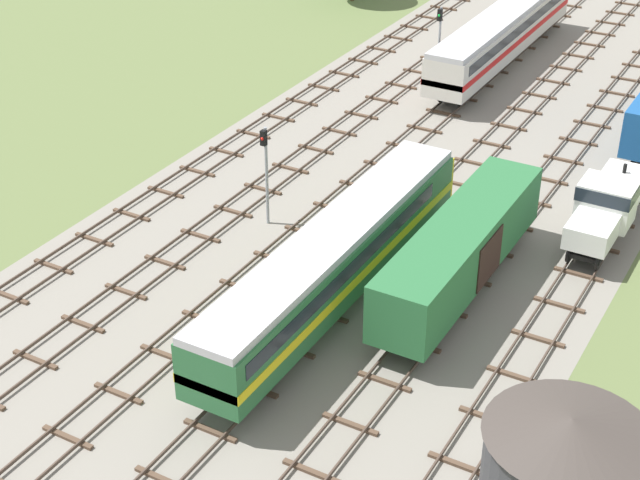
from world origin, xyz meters
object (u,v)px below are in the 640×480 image
(diesel_railcar_centre_nearest, at_px, (334,258))
(shunter_loco_right_mid, at_px, (608,204))
(signal_post_near, at_px, (439,38))
(signal_post_nearest, at_px, (266,164))
(passenger_coach_centre_left_far, at_px, (503,31))
(freight_boxcar_centre_right_near, at_px, (461,249))
(water_tower, at_px, (564,472))

(diesel_railcar_centre_nearest, relative_size, shunter_loco_right_mid, 2.42)
(diesel_railcar_centre_nearest, xyz_separation_m, signal_post_near, (-6.78, 27.10, 1.03))
(shunter_loco_right_mid, distance_m, signal_post_nearest, 17.47)
(diesel_railcar_centre_nearest, bearing_deg, signal_post_nearest, 143.39)
(shunter_loco_right_mid, height_order, passenger_coach_centre_left_far, passenger_coach_centre_left_far)
(freight_boxcar_centre_right_near, bearing_deg, signal_post_near, 115.90)
(freight_boxcar_centre_right_near, xyz_separation_m, passenger_coach_centre_left_far, (-9.05, 29.74, 0.16))
(diesel_railcar_centre_nearest, distance_m, water_tower, 20.85)
(passenger_coach_centre_left_far, bearing_deg, signal_post_nearest, -94.54)
(freight_boxcar_centre_right_near, bearing_deg, water_tower, -61.56)
(diesel_railcar_centre_nearest, distance_m, shunter_loco_right_mid, 15.27)
(signal_post_nearest, bearing_deg, diesel_railcar_centre_nearest, -36.61)
(freight_boxcar_centre_right_near, xyz_separation_m, water_tower, (9.71, -17.94, 5.81))
(shunter_loco_right_mid, bearing_deg, passenger_coach_centre_left_far, 122.55)
(water_tower, bearing_deg, signal_post_near, 117.02)
(passenger_coach_centre_left_far, bearing_deg, shunter_loco_right_mid, -57.45)
(diesel_railcar_centre_nearest, relative_size, water_tower, 2.06)
(shunter_loco_right_mid, bearing_deg, diesel_railcar_centre_nearest, -126.35)
(freight_boxcar_centre_right_near, xyz_separation_m, signal_post_nearest, (-11.31, 1.24, 1.04))
(diesel_railcar_centre_nearest, bearing_deg, signal_post_near, 104.06)
(freight_boxcar_centre_right_near, height_order, water_tower, water_tower)
(freight_boxcar_centre_right_near, height_order, signal_post_nearest, signal_post_nearest)
(diesel_railcar_centre_nearest, height_order, signal_post_nearest, signal_post_nearest)
(freight_boxcar_centre_right_near, distance_m, signal_post_nearest, 11.43)
(passenger_coach_centre_left_far, bearing_deg, freight_boxcar_centre_right_near, -73.07)
(freight_boxcar_centre_right_near, height_order, shunter_loco_right_mid, freight_boxcar_centre_right_near)
(freight_boxcar_centre_right_near, relative_size, shunter_loco_right_mid, 1.65)
(freight_boxcar_centre_right_near, xyz_separation_m, shunter_loco_right_mid, (4.52, 8.48, -0.44))
(diesel_railcar_centre_nearest, height_order, signal_post_near, signal_post_near)
(passenger_coach_centre_left_far, relative_size, signal_post_near, 3.83)
(diesel_railcar_centre_nearest, xyz_separation_m, shunter_loco_right_mid, (9.04, 12.29, -0.59))
(shunter_loco_right_mid, bearing_deg, signal_post_near, 136.91)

